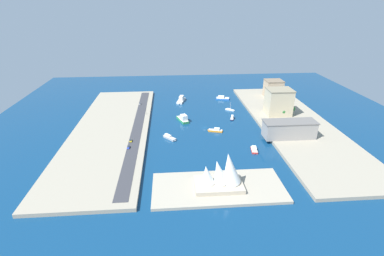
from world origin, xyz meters
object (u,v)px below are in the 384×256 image
sailboat_small_white (230,110)px  apartment_midrise_tan (273,88)px  catamaran_blue (222,98)px  opera_landmark (222,174)px  hatchback_blue (128,147)px  patrol_launch_navy (232,118)px  office_block_beige (279,102)px  sedan_silver (140,104)px  ferry_white_commuter (181,100)px  tugboat_red (254,150)px  yacht_sleek_gray (169,137)px  traffic_light_waterfront (146,110)px  taxi_yellow_cab (131,141)px  ferry_green_doubledeck (183,119)px  water_taxi_orange (216,130)px  carpark_squat_concrete (289,129)px

sailboat_small_white → apartment_midrise_tan: 74.32m
catamaran_blue → opera_landmark: (34.42, 188.57, 10.12)m
hatchback_blue → apartment_midrise_tan: bearing=-142.4°
patrol_launch_navy → sailboat_small_white: size_ratio=1.11×
office_block_beige → sedan_silver: (149.60, -43.14, -12.89)m
ferry_white_commuter → tugboat_red: 143.65m
yacht_sleek_gray → traffic_light_waterfront: traffic_light_waterfront is taller
yacht_sleek_gray → ferry_white_commuter: (-15.30, -104.32, 0.96)m
apartment_midrise_tan → yacht_sleek_gray: bearing=39.2°
sailboat_small_white → office_block_beige: (-46.60, 22.48, 15.64)m
ferry_white_commuter → taxi_yellow_cab: bearing=66.6°
office_block_beige → tugboat_red: bearing=58.4°
ferry_white_commuter → apartment_midrise_tan: bearing=-178.6°
yacht_sleek_gray → apartment_midrise_tan: size_ratio=0.64×
opera_landmark → taxi_yellow_cab: bearing=-46.4°
ferry_green_doubledeck → yacht_sleek_gray: (14.34, 40.70, -1.39)m
water_taxi_orange → traffic_light_waterfront: (68.27, -44.06, 5.79)m
yacht_sleek_gray → apartment_midrise_tan: apartment_midrise_tan is taller
ferry_green_doubledeck → carpark_squat_concrete: bearing=151.0°
tugboat_red → taxi_yellow_cab: bearing=-11.0°
patrol_launch_navy → apartment_midrise_tan: bearing=-135.2°
patrol_launch_navy → hatchback_blue: bearing=32.0°
hatchback_blue → traffic_light_waterfront: size_ratio=0.73×
ferry_white_commuter → sailboat_small_white: bearing=146.4°
ferry_green_doubledeck → hatchback_blue: 78.03m
ferry_white_commuter → sedan_silver: 51.43m
tugboat_red → sedan_silver: (103.70, -117.72, 2.43)m
catamaran_blue → office_block_beige: (-47.98, 63.86, 15.08)m
patrol_launch_navy → hatchback_blue: size_ratio=2.41×
sailboat_small_white → taxi_yellow_cab: 128.31m
sedan_silver → opera_landmark: 180.97m
catamaran_blue → carpark_squat_concrete: size_ratio=0.39×
office_block_beige → taxi_yellow_cab: bearing=20.1°
patrol_launch_navy → office_block_beige: size_ratio=0.42×
sedan_silver → hatchback_blue: bearing=89.9°
catamaran_blue → sailboat_small_white: sailboat_small_white is taller
ferry_green_doubledeck → opera_landmark: opera_landmark is taller
carpark_squat_concrete → office_block_beige: office_block_beige is taller
taxi_yellow_cab → traffic_light_waterfront: 65.85m
catamaran_blue → sailboat_small_white: 41.41m
traffic_light_waterfront → sailboat_small_white: bearing=-172.7°
catamaran_blue → opera_landmark: size_ratio=0.57×
patrol_launch_navy → opera_landmark: (32.76, 120.80, 10.20)m
office_block_beige → traffic_light_waterfront: office_block_beige is taller
taxi_yellow_cab → hatchback_blue: 12.05m
ferry_white_commuter → ferry_green_doubledeck: bearing=89.1°
yacht_sleek_gray → sedan_silver: size_ratio=3.15×
ferry_green_doubledeck → taxi_yellow_cab: 68.58m
water_taxi_orange → patrol_launch_navy: size_ratio=1.28×
water_taxi_orange → ferry_white_commuter: bearing=-72.6°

